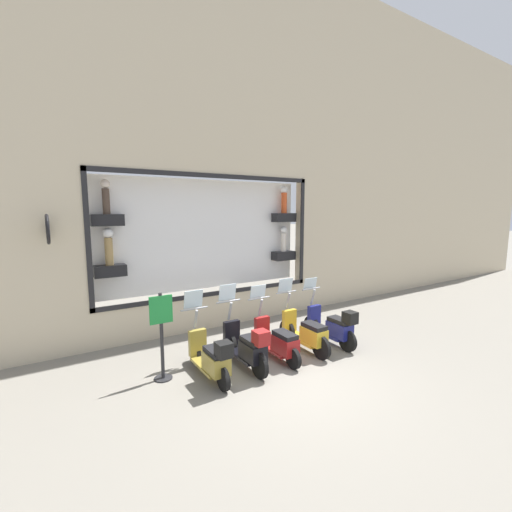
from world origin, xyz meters
TOP-DOWN VIEW (x-y plane):
  - ground_plane at (0.00, 0.00)m, footprint 120.00×120.00m
  - building_facade at (3.60, 0.00)m, footprint 1.24×36.00m
  - scooter_navy_0 at (0.69, -1.95)m, footprint 1.80×0.61m
  - scooter_yellow_1 at (0.75, -1.12)m, footprint 1.81×0.60m
  - scooter_red_2 at (0.74, -0.30)m, footprint 1.79×0.60m
  - scooter_black_3 at (0.69, 0.53)m, footprint 1.81×0.60m
  - scooter_olive_4 at (0.68, 1.35)m, footprint 1.79×0.60m
  - shop_sign_post at (1.20, 2.17)m, footprint 0.36×0.45m

SIDE VIEW (x-z plane):
  - ground_plane at x=0.00m, z-range 0.00..0.00m
  - scooter_red_2 at x=0.74m, z-range -0.36..1.19m
  - scooter_yellow_1 at x=0.75m, z-range -0.37..1.26m
  - scooter_olive_4 at x=0.68m, z-range -0.36..1.28m
  - scooter_navy_0 at x=0.69m, z-range -0.30..1.25m
  - scooter_black_3 at x=0.69m, z-range -0.35..1.33m
  - shop_sign_post at x=1.20m, z-range 0.07..1.83m
  - building_facade at x=3.60m, z-range 0.13..10.63m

